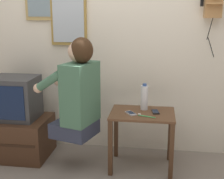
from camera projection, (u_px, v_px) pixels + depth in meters
The scene contains 10 objects.
wall_back at pixel (115, 32), 3.23m from camera, with size 6.80×0.05×2.55m.
side_table at pixel (142, 124), 2.95m from camera, with size 0.60×0.44×0.56m.
person at pixel (78, 92), 2.85m from camera, with size 0.59×0.51×0.93m.
tv_stand at pixel (16, 137), 3.27m from camera, with size 0.71×0.52×0.41m.
television at pixel (15, 98), 3.18m from camera, with size 0.45×0.39×0.43m.
wall_mirror at pixel (68, 15), 3.22m from camera, with size 0.38×0.04×0.61m.
cell_phone_held at pixel (131, 113), 2.88m from camera, with size 0.12×0.14×0.01m.
cell_phone_spare at pixel (155, 112), 2.93m from camera, with size 0.08×0.13×0.01m.
water_bottle at pixel (144, 97), 2.99m from camera, with size 0.07×0.07×0.26m.
toothbrush at pixel (145, 116), 2.80m from camera, with size 0.16×0.06×0.02m.
Camera 1 is at (0.45, -2.24, 1.48)m, focal length 50.00 mm.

